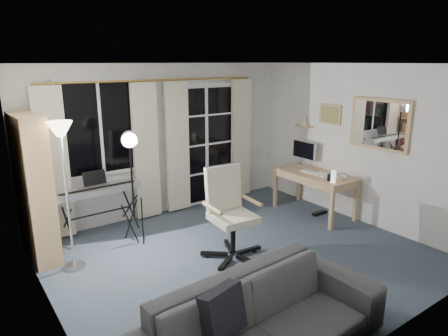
# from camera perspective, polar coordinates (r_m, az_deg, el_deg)

# --- Properties ---
(floor) EXTENTS (4.50, 4.00, 0.02)m
(floor) POSITION_cam_1_polar(r_m,az_deg,el_deg) (5.28, 2.43, -12.49)
(floor) COLOR #374150
(floor) RESTS_ON ground
(window) EXTENTS (1.20, 0.08, 1.40)m
(window) POSITION_cam_1_polar(r_m,az_deg,el_deg) (6.02, -17.31, 5.48)
(window) COLOR white
(window) RESTS_ON floor
(french_door) EXTENTS (1.32, 0.09, 2.11)m
(french_door) POSITION_cam_1_polar(r_m,az_deg,el_deg) (6.87, -2.65, 3.24)
(french_door) COLOR white
(french_door) RESTS_ON floor
(curtains) EXTENTS (3.60, 0.07, 2.13)m
(curtains) POSITION_cam_1_polar(r_m,az_deg,el_deg) (6.35, -8.95, 2.72)
(curtains) COLOR gold
(curtains) RESTS_ON floor
(bookshelf) EXTENTS (0.32, 0.86, 1.83)m
(bookshelf) POSITION_cam_1_polar(r_m,az_deg,el_deg) (5.42, -25.76, -3.25)
(bookshelf) COLOR tan
(bookshelf) RESTS_ON floor
(torchiere_lamp) EXTENTS (0.37, 0.37, 1.78)m
(torchiere_lamp) POSITION_cam_1_polar(r_m,az_deg,el_deg) (4.85, -22.10, 2.11)
(torchiere_lamp) COLOR #B2B2B7
(torchiere_lamp) RESTS_ON floor
(keyboard_piano) EXTENTS (1.21, 0.60, 0.87)m
(keyboard_piano) POSITION_cam_1_polar(r_m,az_deg,el_deg) (5.90, -17.57, -3.16)
(keyboard_piano) COLOR black
(keyboard_piano) RESTS_ON floor
(studio_light) EXTENTS (0.36, 0.37, 1.60)m
(studio_light) POSITION_cam_1_polar(r_m,az_deg,el_deg) (5.32, -13.25, 2.15)
(studio_light) COLOR black
(studio_light) RESTS_ON floor
(office_chair) EXTENTS (0.79, 0.81, 1.16)m
(office_chair) POSITION_cam_1_polar(r_m,az_deg,el_deg) (5.04, 0.51, -5.21)
(office_chair) COLOR black
(office_chair) RESTS_ON floor
(desk) EXTENTS (0.64, 1.29, 0.69)m
(desk) POSITION_cam_1_polar(r_m,az_deg,el_deg) (6.59, 12.85, -1.42)
(desk) COLOR tan
(desk) RESTS_ON floor
(monitor) EXTENTS (0.17, 0.50, 0.43)m
(monitor) POSITION_cam_1_polar(r_m,az_deg,el_deg) (6.94, 11.34, 2.44)
(monitor) COLOR silver
(monitor) RESTS_ON desk
(desk_clutter) EXTENTS (0.40, 0.78, 0.87)m
(desk_clutter) POSITION_cam_1_polar(r_m,az_deg,el_deg) (6.43, 13.91, -2.49)
(desk_clutter) COLOR white
(desk_clutter) RESTS_ON desk
(mug) EXTENTS (0.11, 0.09, 0.11)m
(mug) POSITION_cam_1_polar(r_m,az_deg,el_deg) (6.33, 16.89, -1.06)
(mug) COLOR silver
(mug) RESTS_ON desk
(wall_mirror) EXTENTS (0.04, 0.94, 0.74)m
(wall_mirror) POSITION_cam_1_polar(r_m,az_deg,el_deg) (6.17, 21.31, 5.83)
(wall_mirror) COLOR tan
(wall_mirror) RESTS_ON floor
(framed_print) EXTENTS (0.03, 0.42, 0.32)m
(framed_print) POSITION_cam_1_polar(r_m,az_deg,el_deg) (6.70, 14.95, 7.43)
(framed_print) COLOR tan
(framed_print) RESTS_ON floor
(wall_shelf) EXTENTS (0.16, 0.30, 0.18)m
(wall_shelf) POSITION_cam_1_polar(r_m,az_deg,el_deg) (7.00, 11.33, 6.36)
(wall_shelf) COLOR tan
(wall_shelf) RESTS_ON floor
(sofa) EXTENTS (2.31, 0.78, 0.89)m
(sofa) POSITION_cam_1_polar(r_m,az_deg,el_deg) (3.48, 5.46, -19.78)
(sofa) COLOR #2D2D2F
(sofa) RESTS_ON floor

